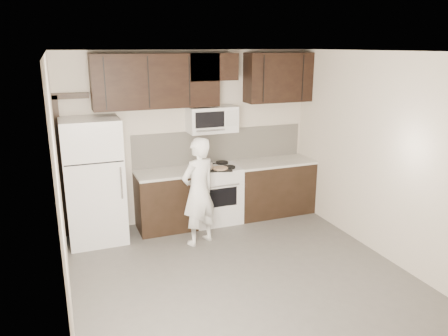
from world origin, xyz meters
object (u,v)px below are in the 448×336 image
refrigerator (94,181)px  person (199,192)px  stove (215,194)px  microwave (212,119)px

refrigerator → person: bearing=-25.4°
refrigerator → stove: bearing=1.5°
person → stove: bearing=-148.9°
microwave → refrigerator: microwave is taller
person → microwave: bearing=-144.7°
microwave → person: (-0.50, -0.81, -0.87)m
stove → refrigerator: (-1.85, -0.05, 0.44)m
stove → microwave: microwave is taller
stove → refrigerator: bearing=-178.5°
microwave → person: 1.29m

